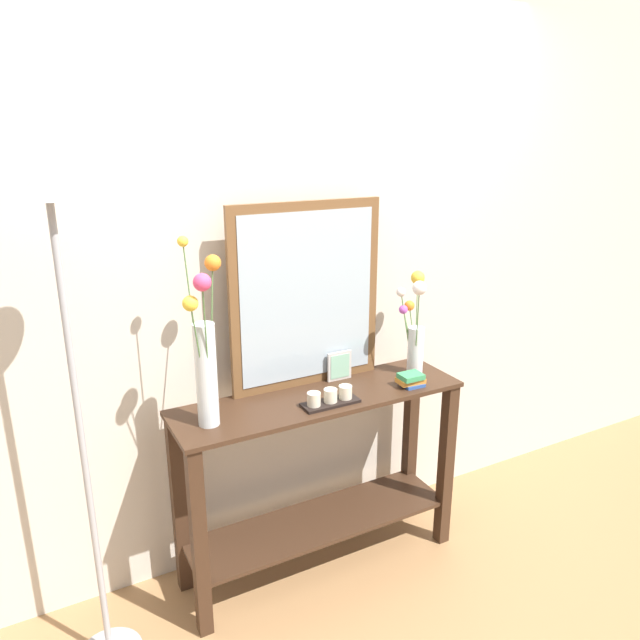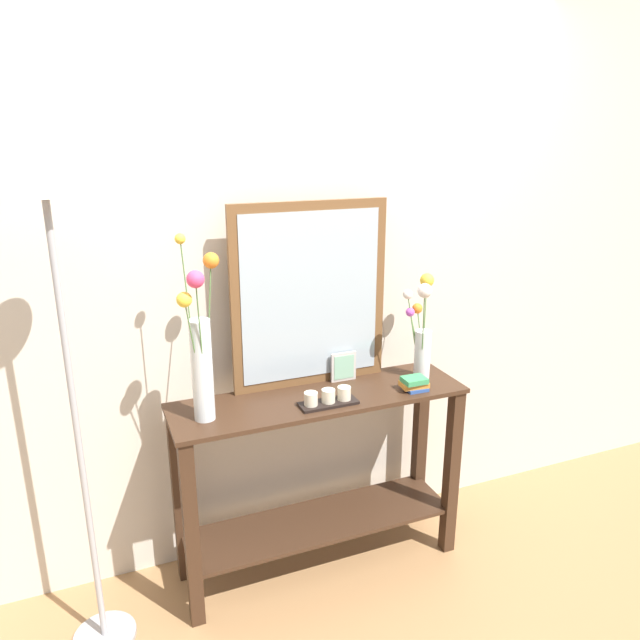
{
  "view_description": "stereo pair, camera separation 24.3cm",
  "coord_description": "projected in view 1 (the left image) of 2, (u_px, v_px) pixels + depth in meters",
  "views": [
    {
      "loc": [
        -1.09,
        -2.05,
        1.92
      ],
      "look_at": [
        0.0,
        0.0,
        1.19
      ],
      "focal_mm": 33.5,
      "sensor_mm": 36.0,
      "label": 1
    },
    {
      "loc": [
        -0.87,
        -2.15,
        1.92
      ],
      "look_at": [
        0.0,
        0.0,
        1.19
      ],
      "focal_mm": 33.5,
      "sensor_mm": 36.0,
      "label": 2
    }
  ],
  "objects": [
    {
      "name": "tall_vase_left",
      "position": [
        205.0,
        355.0,
        2.21
      ],
      "size": [
        0.19,
        0.21,
        0.72
      ],
      "color": "silver",
      "rests_on": "console_table"
    },
    {
      "name": "book_stack",
      "position": [
        411.0,
        380.0,
        2.63
      ],
      "size": [
        0.12,
        0.09,
        0.06
      ],
      "color": "#2D519E",
      "rests_on": "console_table"
    },
    {
      "name": "vase_right",
      "position": [
        415.0,
        328.0,
        2.71
      ],
      "size": [
        0.17,
        0.21,
        0.47
      ],
      "color": "silver",
      "rests_on": "console_table"
    },
    {
      "name": "picture_frame_small",
      "position": [
        339.0,
        366.0,
        2.68
      ],
      "size": [
        0.12,
        0.01,
        0.13
      ],
      "color": "#B7B2AD",
      "rests_on": "console_table"
    },
    {
      "name": "console_table",
      "position": [
        320.0,
        466.0,
        2.64
      ],
      "size": [
        1.27,
        0.36,
        0.85
      ],
      "color": "#382316",
      "rests_on": "ground"
    },
    {
      "name": "wall_back",
      "position": [
        288.0,
        267.0,
        2.64
      ],
      "size": [
        6.4,
        0.08,
        2.7
      ],
      "primitive_type": "cube",
      "color": "beige",
      "rests_on": "ground"
    },
    {
      "name": "floor_lamp",
      "position": [
        70.0,
        355.0,
        1.92
      ],
      "size": [
        0.24,
        0.24,
        1.83
      ],
      "color": "#9E9EA3",
      "rests_on": "ground"
    },
    {
      "name": "candle_tray",
      "position": [
        330.0,
        398.0,
        2.45
      ],
      "size": [
        0.24,
        0.09,
        0.07
      ],
      "color": "black",
      "rests_on": "console_table"
    },
    {
      "name": "ground_plane",
      "position": [
        320.0,
        563.0,
        2.79
      ],
      "size": [
        7.0,
        6.0,
        0.02
      ],
      "primitive_type": "cube",
      "color": "#997047"
    },
    {
      "name": "mirror_leaning",
      "position": [
        307.0,
        296.0,
        2.55
      ],
      "size": [
        0.7,
        0.03,
        0.8
      ],
      "color": "brown",
      "rests_on": "console_table"
    }
  ]
}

